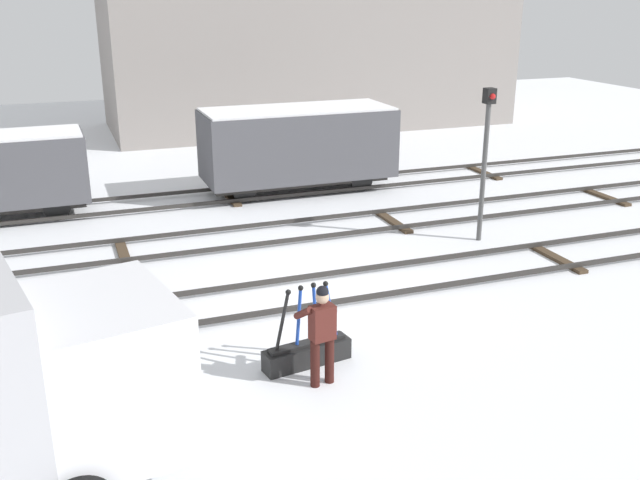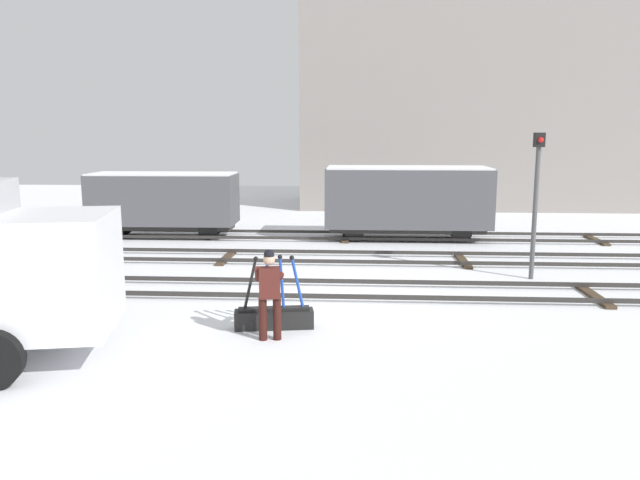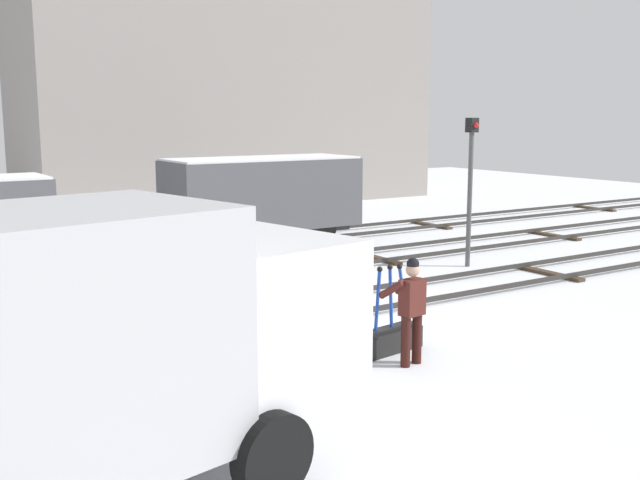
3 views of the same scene
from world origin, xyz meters
The scene contains 8 objects.
ground_plane centered at (0.00, 0.00, 0.00)m, with size 60.00×60.00×0.00m, color white.
track_main_line centered at (0.00, 0.00, 0.11)m, with size 44.00×1.94×0.18m.
track_siding_near centered at (0.00, 3.81, 0.11)m, with size 44.00×1.94×0.18m.
track_siding_far centered at (0.00, 7.69, 0.11)m, with size 44.00×1.94×0.18m.
switch_lever_frame centered at (-1.19, -2.66, 0.25)m, with size 1.56×0.59×1.45m.
rail_worker centered at (-1.17, -3.31, 0.94)m, with size 0.60×0.70×1.68m.
signal_post centered at (4.93, 1.82, 2.31)m, with size 0.24×0.32×3.75m.
freight_car_far_end centered at (2.15, 7.69, 1.47)m, with size 5.73×2.32×2.59m.
Camera 1 is at (-4.70, -12.76, 5.94)m, focal length 40.49 mm.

